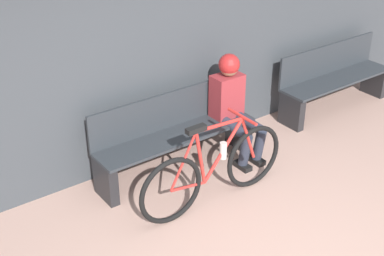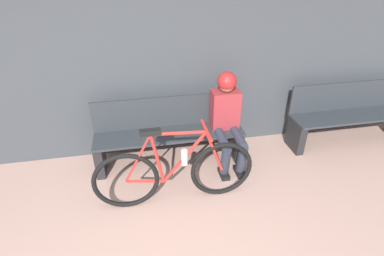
{
  "view_description": "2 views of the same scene",
  "coord_description": "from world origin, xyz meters",
  "views": [
    {
      "loc": [
        -2.42,
        -2.08,
        3.17
      ],
      "look_at": [
        0.28,
        1.62,
        0.68
      ],
      "focal_mm": 50.0,
      "sensor_mm": 36.0,
      "label": 1
    },
    {
      "loc": [
        -0.02,
        -1.17,
        2.33
      ],
      "look_at": [
        0.53,
        1.58,
        0.7
      ],
      "focal_mm": 28.0,
      "sensor_mm": 36.0,
      "label": 2
    }
  ],
  "objects": [
    {
      "name": "person_seated",
      "position": [
        1.02,
        1.88,
        0.67
      ],
      "size": [
        0.34,
        0.64,
        1.17
      ],
      "color": "#2D3342",
      "rests_on": "ground_plane"
    },
    {
      "name": "bicycle",
      "position": [
        0.29,
        1.26,
        0.37
      ],
      "size": [
        1.68,
        0.4,
        0.91
      ],
      "color": "black",
      "rests_on": "ground_plane"
    },
    {
      "name": "park_bench_near",
      "position": [
        0.32,
        2.0,
        0.4
      ],
      "size": [
        1.81,
        0.42,
        0.84
      ],
      "color": "#2D3338",
      "rests_on": "ground_plane"
    },
    {
      "name": "park_bench_far",
      "position": [
        2.84,
        2.0,
        0.4
      ],
      "size": [
        1.71,
        0.42,
        0.84
      ],
      "color": "#2D3338",
      "rests_on": "ground_plane"
    },
    {
      "name": "storefront_wall",
      "position": [
        0.0,
        2.37,
        1.66
      ],
      "size": [
        12.0,
        0.56,
        3.2
      ],
      "color": "#3D4247",
      "rests_on": "ground_plane"
    }
  ]
}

